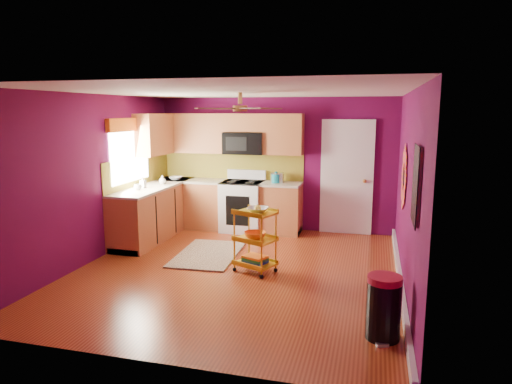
# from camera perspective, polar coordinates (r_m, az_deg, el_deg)

# --- Properties ---
(ground) EXTENTS (5.00, 5.00, 0.00)m
(ground) POSITION_cam_1_polar(r_m,az_deg,el_deg) (6.60, -2.37, -9.80)
(ground) COLOR maroon
(ground) RESTS_ON ground
(room_envelope) EXTENTS (4.54, 5.04, 2.52)m
(room_envelope) POSITION_cam_1_polar(r_m,az_deg,el_deg) (6.23, -2.24, 4.44)
(room_envelope) COLOR #590A3F
(room_envelope) RESTS_ON ground
(lower_cabinets) EXTENTS (2.81, 2.31, 0.94)m
(lower_cabinets) POSITION_cam_1_polar(r_m,az_deg,el_deg) (8.57, -7.46, -2.20)
(lower_cabinets) COLOR brown
(lower_cabinets) RESTS_ON ground
(electric_range) EXTENTS (0.76, 0.66, 1.13)m
(electric_range) POSITION_cam_1_polar(r_m,az_deg,el_deg) (8.63, -1.67, -1.70)
(electric_range) COLOR white
(electric_range) RESTS_ON ground
(upper_cabinetry) EXTENTS (2.80, 2.30, 1.26)m
(upper_cabinetry) POSITION_cam_1_polar(r_m,az_deg,el_deg) (8.68, -6.14, 7.08)
(upper_cabinetry) COLOR brown
(upper_cabinetry) RESTS_ON ground
(left_window) EXTENTS (0.08, 1.35, 1.08)m
(left_window) POSITION_cam_1_polar(r_m,az_deg,el_deg) (8.09, -15.51, 6.12)
(left_window) COLOR white
(left_window) RESTS_ON ground
(panel_door) EXTENTS (0.95, 0.11, 2.15)m
(panel_door) POSITION_cam_1_polar(r_m,az_deg,el_deg) (8.50, 11.27, 1.64)
(panel_door) COLOR white
(panel_door) RESTS_ON ground
(right_wall_art) EXTENTS (0.04, 2.74, 1.04)m
(right_wall_art) POSITION_cam_1_polar(r_m,az_deg,el_deg) (5.67, 18.54, 1.44)
(right_wall_art) COLOR black
(right_wall_art) RESTS_ON ground
(ceiling_fan) EXTENTS (1.01, 1.01, 0.26)m
(ceiling_fan) POSITION_cam_1_polar(r_m,az_deg,el_deg) (6.40, -1.99, 10.49)
(ceiling_fan) COLOR #BF8C3F
(ceiling_fan) RESTS_ON ground
(shag_rug) EXTENTS (1.00, 1.54, 0.02)m
(shag_rug) POSITION_cam_1_polar(r_m,az_deg,el_deg) (7.33, -6.00, -7.72)
(shag_rug) COLOR #321B10
(shag_rug) RESTS_ON ground
(rolling_cart) EXTENTS (0.65, 0.57, 0.97)m
(rolling_cart) POSITION_cam_1_polar(r_m,az_deg,el_deg) (6.41, -0.07, -5.72)
(rolling_cart) COLOR gold
(rolling_cart) RESTS_ON ground
(trash_can) EXTENTS (0.44, 0.44, 0.65)m
(trash_can) POSITION_cam_1_polar(r_m,az_deg,el_deg) (4.83, 15.65, -13.73)
(trash_can) COLOR black
(trash_can) RESTS_ON ground
(teal_kettle) EXTENTS (0.18, 0.18, 0.21)m
(teal_kettle) POSITION_cam_1_polar(r_m,az_deg,el_deg) (8.42, 2.53, 1.74)
(teal_kettle) COLOR teal
(teal_kettle) RESTS_ON lower_cabinets
(toaster) EXTENTS (0.22, 0.15, 0.18)m
(toaster) POSITION_cam_1_polar(r_m,az_deg,el_deg) (8.44, 2.69, 1.80)
(toaster) COLOR beige
(toaster) RESTS_ON lower_cabinets
(soap_bottle_a) EXTENTS (0.09, 0.09, 0.20)m
(soap_bottle_a) POSITION_cam_1_polar(r_m,az_deg,el_deg) (8.08, -13.96, 1.19)
(soap_bottle_a) COLOR #EA3F72
(soap_bottle_a) RESTS_ON lower_cabinets
(soap_bottle_b) EXTENTS (0.12, 0.12, 0.16)m
(soap_bottle_b) POSITION_cam_1_polar(r_m,az_deg,el_deg) (8.43, -11.62, 1.51)
(soap_bottle_b) COLOR white
(soap_bottle_b) RESTS_ON lower_cabinets
(counter_dish) EXTENTS (0.25, 0.25, 0.06)m
(counter_dish) POSITION_cam_1_polar(r_m,az_deg,el_deg) (8.93, -9.98, 1.72)
(counter_dish) COLOR white
(counter_dish) RESTS_ON lower_cabinets
(counter_cup) EXTENTS (0.12, 0.12, 0.10)m
(counter_cup) POSITION_cam_1_polar(r_m,az_deg,el_deg) (7.88, -14.55, 0.60)
(counter_cup) COLOR white
(counter_cup) RESTS_ON lower_cabinets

